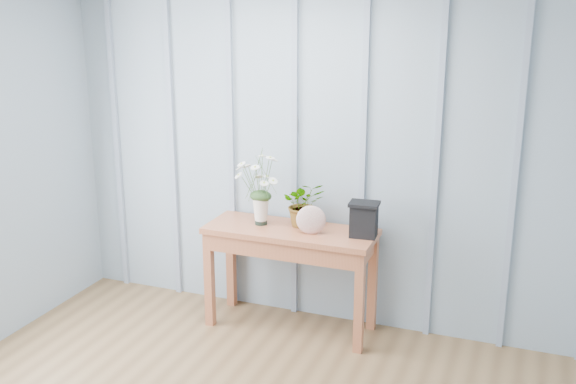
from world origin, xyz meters
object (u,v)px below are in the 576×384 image
at_px(sideboard, 291,244).
at_px(carved_box, 364,219).
at_px(daisy_vase, 261,178).
at_px(felt_disc_vessel, 311,220).

distance_m(sideboard, carved_box, 0.57).
bearing_deg(carved_box, daisy_vase, -179.28).
bearing_deg(felt_disc_vessel, sideboard, 147.00).
height_order(sideboard, carved_box, carved_box).
xyz_separation_m(sideboard, felt_disc_vessel, (0.17, -0.06, 0.22)).
bearing_deg(carved_box, felt_disc_vessel, -166.90).
bearing_deg(felt_disc_vessel, carved_box, -1.86).
relative_size(daisy_vase, felt_disc_vessel, 2.67).
bearing_deg(daisy_vase, sideboard, -4.00).
bearing_deg(sideboard, felt_disc_vessel, -18.03).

